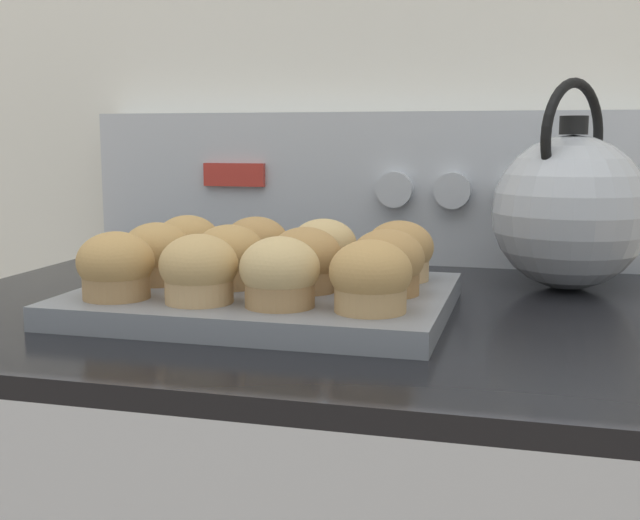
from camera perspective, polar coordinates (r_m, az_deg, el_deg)
name	(u,v)px	position (r m, az deg, el deg)	size (l,w,h in m)	color
wall_back	(368,43)	(1.14, 3.41, 15.16)	(8.00, 0.05, 2.40)	silver
control_panel	(360,187)	(1.08, 2.89, 5.21)	(0.74, 0.07, 0.20)	#B7BABF
muffin_pan	(266,299)	(0.78, -3.83, -2.81)	(0.35, 0.27, 0.02)	slate
muffin_r0_c0	(116,267)	(0.74, -14.32, -0.51)	(0.07, 0.07, 0.06)	#A37A4C
muffin_r0_c1	(199,271)	(0.71, -8.62, -0.77)	(0.07, 0.07, 0.06)	tan
muffin_r0_c2	(280,274)	(0.69, -2.88, -1.01)	(0.07, 0.07, 0.06)	#A37A4C
muffin_r0_c3	(370,278)	(0.67, 3.61, -1.31)	(0.07, 0.07, 0.06)	tan
muffin_r1_c0	(157,255)	(0.81, -11.51, 0.36)	(0.07, 0.07, 0.06)	#A37A4C
muffin_r1_c1	(229,258)	(0.78, -6.47, 0.15)	(0.07, 0.07, 0.06)	tan
muffin_r1_c2	(305,261)	(0.76, -1.06, -0.09)	(0.07, 0.07, 0.06)	#A37A4C
muffin_r1_c3	(387,264)	(0.74, 4.78, -0.28)	(0.07, 0.07, 0.06)	olive
muffin_r2_c0	(188,245)	(0.88, -9.39, 1.06)	(0.07, 0.07, 0.06)	tan
muffin_r2_c1	(256,247)	(0.86, -4.58, 0.93)	(0.07, 0.07, 0.06)	#A37A4C
muffin_r2_c2	(324,250)	(0.83, 0.25, 0.73)	(0.07, 0.07, 0.06)	tan
muffin_r2_c3	(399,252)	(0.82, 5.67, 0.54)	(0.07, 0.07, 0.06)	tan
tea_kettle	(570,209)	(0.92, 17.38, 3.47)	(0.17, 0.20, 0.23)	#ADAFB5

